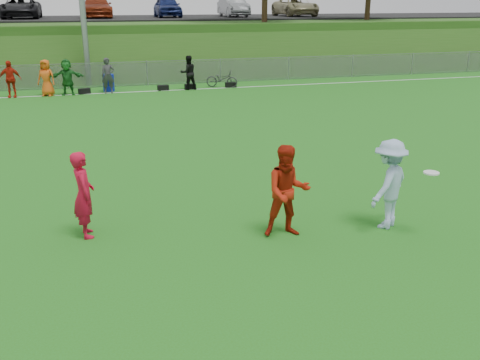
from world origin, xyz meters
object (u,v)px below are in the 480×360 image
object	(u,v)px
player_blue	(389,184)
bicycle	(222,79)
frisbee	(431,173)
player_red_left	(84,195)
player_red_center	(288,191)
recycling_bin	(109,83)

from	to	relation	value
player_blue	bicycle	xyz separation A→B (m)	(1.19, 18.38, -0.46)
frisbee	player_red_left	bearing A→B (deg)	164.51
player_red_left	player_blue	xyz separation A→B (m)	(5.79, -1.19, 0.06)
player_red_left	bicycle	size ratio (longest dim) A/B	1.01
player_red_center	recycling_bin	world-z (taller)	player_red_center
player_blue	recycling_bin	distance (m)	19.29
player_red_left	frisbee	xyz separation A→B (m)	(6.31, -1.75, 0.42)
recycling_bin	frisbee	bearing A→B (deg)	-75.32
frisbee	bicycle	world-z (taller)	frisbee
bicycle	frisbee	bearing A→B (deg)	-152.48
player_red_left	player_red_center	xyz separation A→B (m)	(3.72, -1.03, 0.06)
frisbee	recycling_bin	xyz separation A→B (m)	(-5.06, 19.31, -0.85)
player_red_center	player_blue	bearing A→B (deg)	3.89
player_red_center	player_red_left	bearing A→B (deg)	172.68
recycling_bin	player_red_left	bearing A→B (deg)	-94.10
player_blue	frisbee	distance (m)	0.85
player_blue	player_red_left	bearing A→B (deg)	-46.99
bicycle	player_blue	bearing A→B (deg)	-154.18
recycling_bin	bicycle	size ratio (longest dim) A/B	0.50
player_red_center	bicycle	bearing A→B (deg)	88.07
player_red_center	bicycle	xyz separation A→B (m)	(3.26, 18.23, -0.46)
player_blue	frisbee	world-z (taller)	player_blue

